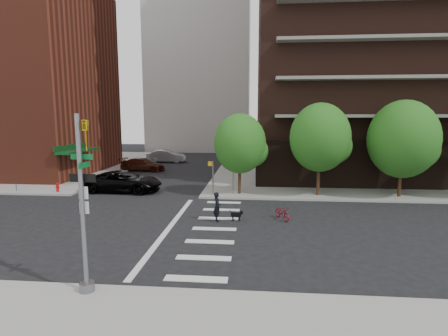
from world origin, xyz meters
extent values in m
plane|color=black|center=(0.00, 0.00, 0.00)|extent=(120.00, 120.00, 0.00)
cube|color=gray|center=(20.50, 23.50, 0.07)|extent=(39.00, 33.00, 0.15)
cube|color=gray|center=(-24.50, 23.50, 0.07)|extent=(31.00, 33.00, 0.15)
cube|color=silver|center=(3.00, -6.00, 0.01)|extent=(2.40, 0.50, 0.01)
cube|color=silver|center=(3.00, -4.00, 0.01)|extent=(2.40, 0.50, 0.01)
cube|color=silver|center=(3.00, -2.00, 0.01)|extent=(2.40, 0.50, 0.01)
cube|color=silver|center=(3.00, 0.00, 0.01)|extent=(2.40, 0.50, 0.01)
cube|color=silver|center=(3.00, 2.00, 0.01)|extent=(2.40, 0.50, 0.01)
cube|color=silver|center=(3.00, 4.00, 0.01)|extent=(2.40, 0.50, 0.01)
cube|color=silver|center=(3.00, 6.00, 0.01)|extent=(2.40, 0.50, 0.01)
cube|color=silver|center=(0.50, 0.00, 0.01)|extent=(0.30, 13.00, 0.01)
cube|color=black|center=(18.00, 24.00, 2.15)|extent=(25.50, 25.50, 4.00)
cube|color=maroon|center=(-22.00, 18.00, 10.15)|extent=(20.00, 15.00, 20.00)
cube|color=#0C3814|center=(-11.30, 13.00, 2.95)|extent=(1.40, 6.00, 0.20)
cylinder|color=#301E11|center=(4.00, 8.50, 1.30)|extent=(0.24, 0.24, 2.30)
sphere|color=#235B19|center=(4.00, 8.50, 4.05)|extent=(4.00, 4.00, 4.00)
cylinder|color=#301E11|center=(10.00, 8.50, 1.45)|extent=(0.24, 0.24, 2.60)
sphere|color=#235B19|center=(10.00, 8.50, 4.55)|extent=(4.50, 4.50, 4.50)
cylinder|color=#301E11|center=(16.00, 8.50, 1.30)|extent=(0.24, 0.24, 2.30)
sphere|color=#235B19|center=(16.00, 8.50, 4.45)|extent=(5.00, 5.00, 5.00)
cylinder|color=slate|center=(-0.50, -7.50, 3.15)|extent=(0.16, 0.16, 6.00)
cylinder|color=slate|center=(-0.50, -7.50, 0.30)|extent=(0.50, 0.50, 0.30)
imported|color=gold|center=(-0.25, -7.50, 5.45)|extent=(0.16, 0.20, 1.00)
cube|color=#0A5926|center=(-0.50, -7.35, 4.75)|extent=(0.75, 0.02, 0.18)
cube|color=#0A5926|center=(-0.35, -7.50, 4.50)|extent=(0.02, 0.75, 0.18)
cube|color=black|center=(-0.50, -7.38, 4.05)|extent=(0.90, 0.02, 0.28)
cube|color=silver|center=(-0.50, -7.38, 3.55)|extent=(0.32, 0.02, 0.42)
cube|color=silver|center=(-0.50, -7.38, 3.05)|extent=(0.32, 0.02, 0.42)
cylinder|color=slate|center=(2.00, 7.80, 1.45)|extent=(0.10, 0.10, 2.60)
cube|color=gold|center=(1.80, 7.80, 2.55)|extent=(0.32, 0.25, 0.32)
cylinder|color=slate|center=(3.50, 8.30, 1.25)|extent=(0.08, 0.08, 2.20)
cube|color=gold|center=(3.50, 8.15, 2.15)|extent=(0.64, 0.02, 0.64)
cylinder|color=#A50C0C|center=(-10.50, 7.80, 0.45)|extent=(0.22, 0.22, 0.60)
sphere|color=#A50C0C|center=(-10.50, 7.80, 0.76)|extent=(0.24, 0.24, 0.24)
cylinder|color=black|center=(-14.00, 7.80, 0.70)|extent=(0.05, 0.05, 1.10)
cube|color=black|center=(-14.00, 7.80, 1.36)|extent=(0.10, 0.08, 0.22)
imported|color=black|center=(-5.50, 9.00, 0.85)|extent=(3.08, 6.24, 1.70)
imported|color=#3A190F|center=(-7.54, 20.16, 0.73)|extent=(2.50, 5.22, 1.47)
imported|color=#A2A5A8|center=(-6.81, 27.95, 0.86)|extent=(2.31, 5.35, 1.71)
imported|color=maroon|center=(6.82, 2.14, 0.42)|extent=(1.16, 1.67, 0.83)
imported|color=black|center=(3.00, 1.45, 0.87)|extent=(0.73, 0.59, 1.74)
cube|color=black|center=(4.10, 1.65, 0.37)|extent=(0.59, 0.24, 0.23)
cube|color=black|center=(4.42, 1.62, 0.51)|extent=(0.18, 0.15, 0.17)
cylinder|color=black|center=(4.27, 1.71, 0.13)|extent=(0.06, 0.06, 0.25)
cylinder|color=black|center=(3.93, 1.59, 0.13)|extent=(0.06, 0.06, 0.25)
camera|label=1|loc=(5.14, -18.24, 6.02)|focal=28.00mm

